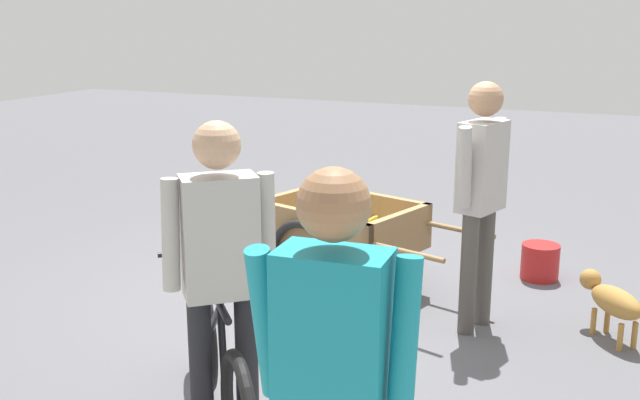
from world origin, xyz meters
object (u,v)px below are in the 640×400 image
(fruit_cart, at_px, (342,234))
(cyclist_person, at_px, (221,261))
(bicycle, at_px, (219,369))
(bystander_person, at_px, (333,377))
(vendor_person, at_px, (481,184))
(plastic_bucket, at_px, (540,262))
(dog, at_px, (612,300))

(fruit_cart, xyz_separation_m, cyclist_person, (-0.31, 2.26, 0.53))
(bicycle, bearing_deg, bystander_person, 135.93)
(bicycle, bearing_deg, fruit_cart, -84.46)
(fruit_cart, bearing_deg, vendor_person, 163.65)
(fruit_cart, xyz_separation_m, plastic_bucket, (-1.37, -0.84, -0.29))
(dog, distance_m, plastic_bucket, 1.16)
(vendor_person, xyz_separation_m, bicycle, (0.89, 1.82, -0.64))
(dog, bearing_deg, fruit_cart, -4.39)
(fruit_cart, xyz_separation_m, vendor_person, (-1.10, 0.32, 0.56))
(dog, bearing_deg, bystander_person, 76.44)
(fruit_cart, distance_m, bystander_person, 3.41)
(vendor_person, relative_size, dog, 3.10)
(dog, xyz_separation_m, plastic_bucket, (0.58, -0.99, -0.13))
(fruit_cart, height_order, cyclist_person, cyclist_person)
(cyclist_person, height_order, bystander_person, bystander_person)
(fruit_cart, bearing_deg, cyclist_person, 97.77)
(cyclist_person, height_order, dog, cyclist_person)
(fruit_cart, height_order, bystander_person, bystander_person)
(vendor_person, height_order, bystander_person, vendor_person)
(bicycle, bearing_deg, dog, -131.08)
(cyclist_person, bearing_deg, vendor_person, -112.21)
(bicycle, height_order, bystander_person, bystander_person)
(fruit_cart, distance_m, plastic_bucket, 1.64)
(bicycle, relative_size, plastic_bucket, 4.30)
(plastic_bucket, bearing_deg, bystander_person, 87.95)
(vendor_person, bearing_deg, plastic_bucket, -103.12)
(plastic_bucket, distance_m, bystander_person, 4.07)
(bicycle, distance_m, dog, 2.65)
(fruit_cart, bearing_deg, bicycle, 95.54)
(fruit_cart, relative_size, plastic_bucket, 6.01)
(fruit_cart, relative_size, cyclist_person, 1.11)
(fruit_cart, distance_m, dog, 1.96)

